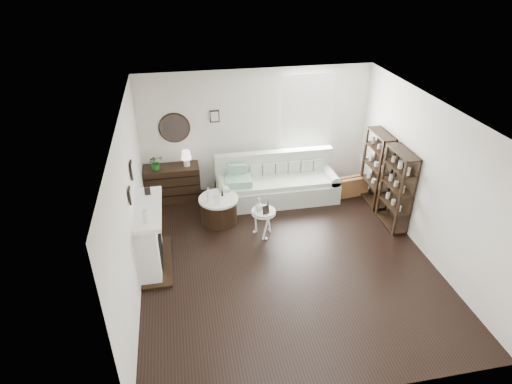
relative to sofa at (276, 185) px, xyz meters
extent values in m
plane|color=black|center=(-0.31, -2.08, -0.33)|extent=(5.50, 5.50, 0.00)
plane|color=white|center=(-0.31, -2.08, 2.37)|extent=(5.50, 5.50, 0.00)
plane|color=silver|center=(-0.31, 0.67, 1.02)|extent=(5.00, 0.00, 5.00)
plane|color=silver|center=(-0.31, -4.83, 1.02)|extent=(5.00, 0.00, 5.00)
plane|color=silver|center=(-2.81, -2.08, 1.02)|extent=(0.00, 5.50, 5.50)
plane|color=silver|center=(2.19, -2.08, 1.02)|extent=(0.00, 5.50, 5.50)
cube|color=white|center=(0.79, 0.65, 1.27)|extent=(1.00, 0.02, 1.80)
cube|color=white|center=(0.79, 0.59, 1.27)|extent=(1.15, 0.02, 1.90)
cylinder|color=silver|center=(-2.06, 0.64, 1.22)|extent=(0.60, 0.03, 0.60)
cube|color=black|center=(-1.21, 0.64, 1.42)|extent=(0.20, 0.03, 0.26)
cube|color=white|center=(-2.64, -1.78, 0.22)|extent=(0.34, 1.20, 1.10)
cube|color=black|center=(-2.61, -1.78, 0.07)|extent=(0.30, 0.65, 0.70)
cube|color=white|center=(-2.59, -1.78, 0.79)|extent=(0.44, 1.35, 0.08)
cube|color=black|center=(-2.56, -1.78, -0.31)|extent=(0.50, 1.40, 0.05)
cylinder|color=silver|center=(-2.59, -2.23, 0.94)|extent=(0.08, 0.08, 0.22)
cube|color=black|center=(-2.59, -1.38, 0.90)|extent=(0.10, 0.03, 0.14)
cube|color=black|center=(-2.78, -2.13, 1.27)|extent=(0.03, 0.18, 0.24)
cube|color=black|center=(-2.78, -1.48, 1.37)|extent=(0.03, 0.22, 0.28)
cube|color=black|center=(2.02, -0.53, 0.47)|extent=(0.30, 0.80, 1.60)
cylinder|color=tan|center=(2.00, -0.78, 0.19)|extent=(0.08, 0.08, 0.11)
cylinder|color=tan|center=(2.00, -0.53, 0.19)|extent=(0.08, 0.08, 0.11)
cylinder|color=tan|center=(2.00, -0.28, 0.19)|extent=(0.08, 0.08, 0.11)
cylinder|color=tan|center=(2.00, -0.78, 0.59)|extent=(0.08, 0.08, 0.11)
cylinder|color=tan|center=(2.00, -0.53, 0.59)|extent=(0.08, 0.08, 0.11)
cylinder|color=tan|center=(2.00, -0.28, 0.59)|extent=(0.08, 0.08, 0.11)
cylinder|color=tan|center=(2.00, -0.78, 0.99)|extent=(0.08, 0.08, 0.11)
cylinder|color=tan|center=(2.00, -0.53, 0.99)|extent=(0.08, 0.08, 0.11)
cylinder|color=tan|center=(2.00, -0.28, 0.99)|extent=(0.08, 0.08, 0.11)
cube|color=black|center=(2.02, -1.43, 0.47)|extent=(0.30, 0.80, 1.60)
cylinder|color=tan|center=(2.00, -1.68, 0.19)|extent=(0.08, 0.08, 0.11)
cylinder|color=tan|center=(2.00, -1.43, 0.19)|extent=(0.08, 0.08, 0.11)
cylinder|color=tan|center=(2.00, -1.18, 0.19)|extent=(0.08, 0.08, 0.11)
cylinder|color=tan|center=(2.00, -1.68, 0.59)|extent=(0.08, 0.08, 0.11)
cylinder|color=tan|center=(2.00, -1.43, 0.59)|extent=(0.08, 0.08, 0.11)
cylinder|color=tan|center=(2.00, -1.18, 0.59)|extent=(0.08, 0.08, 0.11)
cylinder|color=tan|center=(2.00, -1.68, 0.99)|extent=(0.08, 0.08, 0.11)
cylinder|color=tan|center=(2.00, -1.43, 0.99)|extent=(0.08, 0.08, 0.11)
cylinder|color=tan|center=(2.00, -1.18, 0.99)|extent=(0.08, 0.08, 0.11)
cube|color=#ADB9A5|center=(0.00, -0.08, -0.12)|extent=(2.59, 0.90, 0.42)
cube|color=#ADB9A5|center=(0.00, -0.11, 0.14)|extent=(2.24, 0.72, 0.10)
cube|color=#ADB9A5|center=(0.00, 0.27, 0.27)|extent=(2.59, 0.20, 0.80)
cube|color=#ADB9A5|center=(-1.18, -0.08, -0.07)|extent=(0.22, 0.85, 0.52)
cube|color=#ADB9A5|center=(1.18, -0.08, -0.07)|extent=(0.22, 0.85, 0.52)
cube|color=#217C60|center=(-0.85, -0.13, 0.26)|extent=(0.59, 0.50, 0.14)
cube|color=brown|center=(1.71, -0.18, -0.11)|extent=(0.68, 0.31, 0.44)
cube|color=black|center=(-2.21, 0.39, 0.06)|extent=(1.17, 0.49, 0.78)
cube|color=black|center=(-2.21, 0.14, -0.12)|extent=(1.13, 0.01, 0.02)
cube|color=black|center=(-2.21, 0.14, 0.10)|extent=(1.13, 0.01, 0.02)
cube|color=black|center=(-2.21, 0.14, 0.31)|extent=(1.13, 0.01, 0.01)
imported|color=#1B5F1B|center=(-2.51, 0.34, 0.61)|extent=(0.37, 0.35, 0.32)
cylinder|color=black|center=(-1.33, -0.68, -0.08)|extent=(0.72, 0.72, 0.50)
cylinder|color=silver|center=(-1.33, -0.68, 0.19)|extent=(0.78, 0.78, 0.04)
cylinder|color=white|center=(-0.56, -1.30, 0.20)|extent=(0.45, 0.45, 0.03)
cylinder|color=white|center=(-0.56, -1.30, 0.16)|extent=(0.46, 0.46, 0.02)
cylinder|color=white|center=(-0.56, -1.30, -0.08)|extent=(0.04, 0.04, 0.52)
cylinder|color=silver|center=(-1.53, -0.77, 0.36)|extent=(0.07, 0.07, 0.30)
cube|color=white|center=(-1.39, -0.88, 0.31)|extent=(0.15, 0.09, 0.19)
cube|color=black|center=(-0.54, -1.42, 0.30)|extent=(0.13, 0.08, 0.17)
camera|label=1|loc=(-1.96, -7.90, 4.51)|focal=30.00mm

